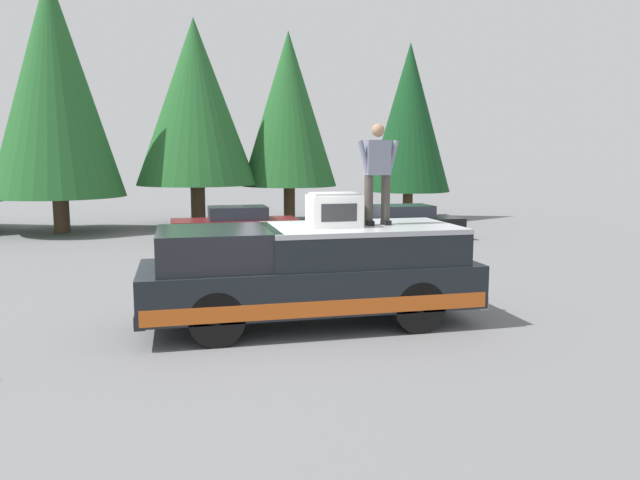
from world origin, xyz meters
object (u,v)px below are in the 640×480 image
(compressor_unit, at_px, (334,210))
(pickup_truck, at_px, (310,273))
(person_on_truck_bed, at_px, (378,171))
(parked_car_black, at_px, (400,222))
(parked_car_maroon, at_px, (236,224))

(compressor_unit, bearing_deg, pickup_truck, 78.65)
(person_on_truck_bed, xyz_separation_m, parked_car_black, (9.43, -4.00, -1.97))
(person_on_truck_bed, height_order, parked_car_black, person_on_truck_bed)
(person_on_truck_bed, bearing_deg, parked_car_black, -22.96)
(parked_car_maroon, bearing_deg, compressor_unit, -176.19)
(person_on_truck_bed, height_order, parked_car_maroon, person_on_truck_bed)
(person_on_truck_bed, xyz_separation_m, parked_car_maroon, (10.18, 1.46, -1.97))
(compressor_unit, distance_m, person_on_truck_bed, 1.00)
(pickup_truck, bearing_deg, parked_car_maroon, 1.62)
(compressor_unit, height_order, parked_car_black, compressor_unit)
(pickup_truck, bearing_deg, compressor_unit, -101.35)
(pickup_truck, height_order, compressor_unit, compressor_unit)
(person_on_truck_bed, relative_size, parked_car_maroon, 0.41)
(parked_car_maroon, bearing_deg, parked_car_black, -97.79)
(pickup_truck, distance_m, parked_car_maroon, 10.21)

